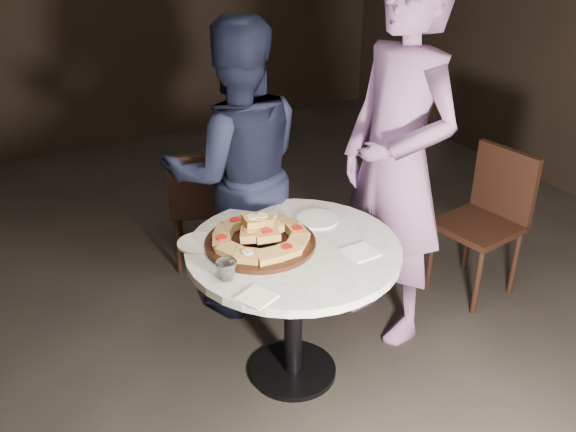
{
  "coord_description": "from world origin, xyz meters",
  "views": [
    {
      "loc": [
        -1.17,
        -2.17,
        2.17
      ],
      "look_at": [
        0.08,
        0.01,
        0.86
      ],
      "focal_mm": 40.0,
      "sensor_mm": 36.0,
      "label": 1
    }
  ],
  "objects": [
    {
      "name": "table",
      "position": [
        0.08,
        -0.04,
        0.59
      ],
      "size": [
        1.0,
        1.0,
        0.73
      ],
      "rotation": [
        0.0,
        0.0,
        0.03
      ],
      "color": "black",
      "rests_on": "ground"
    },
    {
      "name": "chair_far",
      "position": [
        0.11,
        1.11,
        0.45
      ],
      "size": [
        0.49,
        0.5,
        0.79
      ],
      "rotation": [
        0.0,
        0.0,
        2.73
      ],
      "color": "black",
      "rests_on": "ground"
    },
    {
      "name": "napkin_near",
      "position": [
        -0.24,
        -0.32,
        0.73
      ],
      "size": [
        0.17,
        0.17,
        0.01
      ],
      "primitive_type": "cube",
      "rotation": [
        0.0,
        0.0,
        0.4
      ],
      "color": "white",
      "rests_on": "table"
    },
    {
      "name": "water_glass",
      "position": [
        -0.29,
        -0.14,
        0.77
      ],
      "size": [
        0.11,
        0.11,
        0.08
      ],
      "primitive_type": "imported",
      "rotation": [
        0.0,
        0.0,
        -0.28
      ],
      "color": "silver",
      "rests_on": "table"
    },
    {
      "name": "diner_navy",
      "position": [
        0.14,
        0.64,
        0.81
      ],
      "size": [
        0.93,
        0.81,
        1.62
      ],
      "primitive_type": "imported",
      "rotation": [
        0.0,
        0.0,
        2.86
      ],
      "color": "black",
      "rests_on": "ground"
    },
    {
      "name": "plate_right",
      "position": [
        0.31,
        0.11,
        0.73
      ],
      "size": [
        0.25,
        0.25,
        0.01
      ],
      "primitive_type": "cylinder",
      "rotation": [
        0.0,
        0.0,
        -0.33
      ],
      "color": "white",
      "rests_on": "table"
    },
    {
      "name": "focaccia_pile",
      "position": [
        -0.04,
        0.04,
        0.78
      ],
      "size": [
        0.45,
        0.44,
        0.12
      ],
      "rotation": [
        0.0,
        0.0,
        -0.27
      ],
      "color": "#AD8243",
      "rests_on": "serving_board"
    },
    {
      "name": "serving_board",
      "position": [
        -0.04,
        0.04,
        0.74
      ],
      "size": [
        0.64,
        0.64,
        0.02
      ],
      "primitive_type": "cylinder",
      "rotation": [
        0.0,
        0.0,
        0.36
      ],
      "color": "black",
      "rests_on": "table"
    },
    {
      "name": "plate_left",
      "position": [
        -0.28,
        0.18,
        0.73
      ],
      "size": [
        0.25,
        0.25,
        0.01
      ],
      "primitive_type": "cylinder",
      "rotation": [
        0.0,
        0.0,
        -0.34
      ],
      "color": "white",
      "rests_on": "table"
    },
    {
      "name": "chair_right",
      "position": [
        1.45,
        0.08,
        0.49
      ],
      "size": [
        0.46,
        0.45,
        0.85
      ],
      "rotation": [
        0.0,
        0.0,
        -1.44
      ],
      "color": "black",
      "rests_on": "ground"
    },
    {
      "name": "diner_teal",
      "position": [
        0.74,
        0.07,
        0.94
      ],
      "size": [
        0.5,
        0.72,
        1.89
      ],
      "primitive_type": "imported",
      "rotation": [
        0.0,
        0.0,
        -1.5
      ],
      "color": "slate",
      "rests_on": "ground"
    },
    {
      "name": "floor",
      "position": [
        0.0,
        0.0,
        0.0
      ],
      "size": [
        7.0,
        7.0,
        0.0
      ],
      "primitive_type": "plane",
      "color": "black",
      "rests_on": "ground"
    },
    {
      "name": "napkin_far",
      "position": [
        0.31,
        -0.24,
        0.73
      ],
      "size": [
        0.13,
        0.13,
        0.01
      ],
      "primitive_type": "cube",
      "rotation": [
        0.0,
        0.0,
        0.01
      ],
      "color": "white",
      "rests_on": "table"
    }
  ]
}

